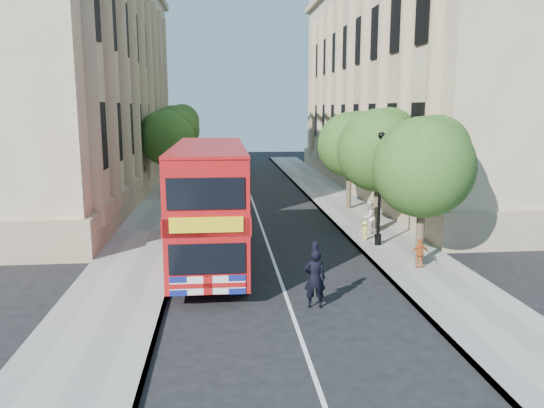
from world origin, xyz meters
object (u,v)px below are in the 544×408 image
object	(u,v)px
double_decker_bus	(210,200)
police_constable	(315,278)
box_van	(210,194)
woman_pedestrian	(369,217)
lamp_post	(380,194)

from	to	relation	value
double_decker_bus	police_constable	world-z (taller)	double_decker_bus
box_van	police_constable	size ratio (longest dim) A/B	2.77
box_van	woman_pedestrian	size ratio (longest dim) A/B	3.17
woman_pedestrian	double_decker_bus	bearing A→B (deg)	-9.51
woman_pedestrian	box_van	bearing A→B (deg)	-68.37
double_decker_bus	police_constable	xyz separation A→B (m)	(3.39, -5.26, -1.68)
police_constable	double_decker_bus	bearing A→B (deg)	-52.81
box_van	lamp_post	bearing A→B (deg)	-40.06
police_constable	woman_pedestrian	xyz separation A→B (m)	(4.38, 9.25, 0.00)
lamp_post	woman_pedestrian	bearing A→B (deg)	85.53
double_decker_bus	box_van	world-z (taller)	double_decker_bus
double_decker_bus	police_constable	bearing A→B (deg)	-57.04
box_van	woman_pedestrian	bearing A→B (deg)	-29.39
lamp_post	box_van	xyz separation A→B (m)	(-7.80, 7.11, -1.04)
woman_pedestrian	lamp_post	bearing A→B (deg)	48.82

